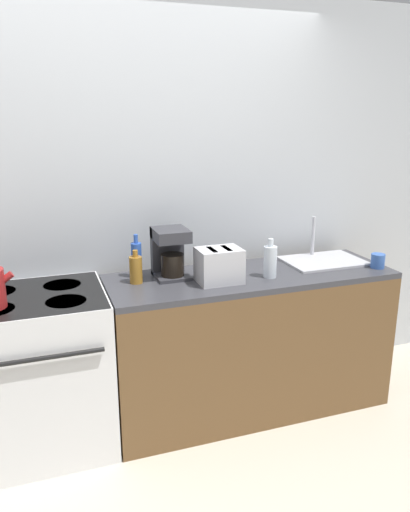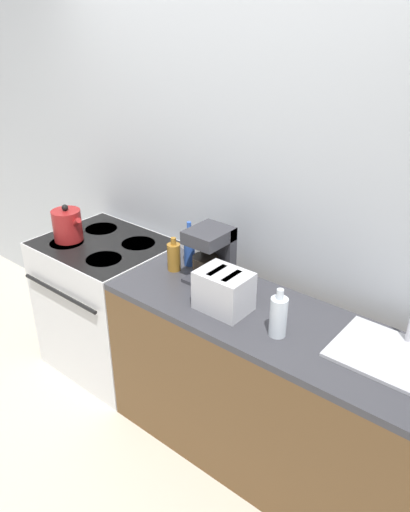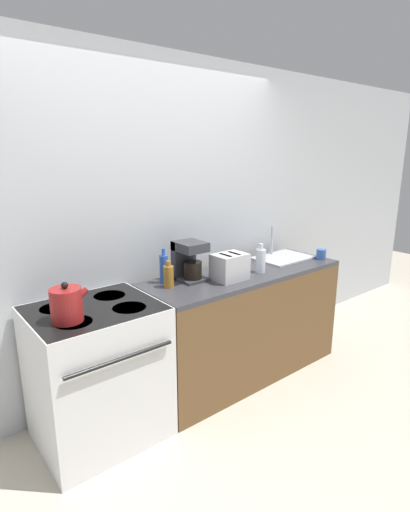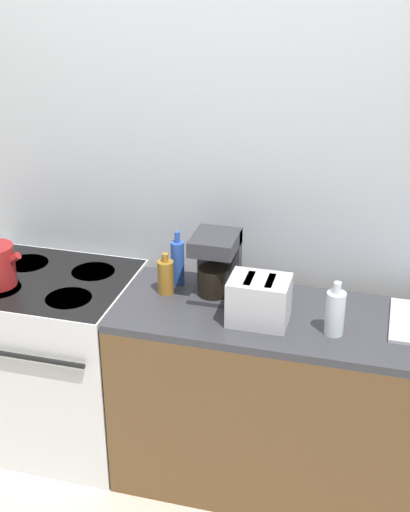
{
  "view_description": "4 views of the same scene",
  "coord_description": "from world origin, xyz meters",
  "px_view_note": "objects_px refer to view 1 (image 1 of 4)",
  "views": [
    {
      "loc": [
        -0.61,
        -2.38,
        1.87
      ],
      "look_at": [
        0.33,
        0.31,
        1.06
      ],
      "focal_mm": 35.0,
      "sensor_mm": 36.0,
      "label": 1
    },
    {
      "loc": [
        1.64,
        -1.45,
        2.27
      ],
      "look_at": [
        0.2,
        0.31,
        1.12
      ],
      "focal_mm": 35.0,
      "sensor_mm": 36.0,
      "label": 2
    },
    {
      "loc": [
        -1.59,
        -1.94,
        1.87
      ],
      "look_at": [
        0.29,
        0.39,
        1.09
      ],
      "focal_mm": 28.0,
      "sensor_mm": 36.0,
      "label": 3
    },
    {
      "loc": [
        0.86,
        -2.39,
        2.49
      ],
      "look_at": [
        0.12,
        0.34,
        1.14
      ],
      "focal_mm": 50.0,
      "sensor_mm": 36.0,
      "label": 4
    }
  ],
  "objects_px": {
    "stove": "(37,371)",
    "coffee_maker": "(170,251)",
    "toaster": "(219,265)",
    "bottle_blue": "(137,260)",
    "bottle_amber": "(136,269)",
    "cup_blue": "(378,261)",
    "bottle_clear": "(270,261)"
  },
  "relations": [
    {
      "from": "stove",
      "to": "coffee_maker",
      "type": "bearing_deg",
      "value": 6.05
    },
    {
      "from": "toaster",
      "to": "coffee_maker",
      "type": "height_order",
      "value": "coffee_maker"
    },
    {
      "from": "coffee_maker",
      "to": "bottle_blue",
      "type": "bearing_deg",
      "value": 167.56
    },
    {
      "from": "bottle_blue",
      "to": "bottle_amber",
      "type": "relative_size",
      "value": 1.34
    },
    {
      "from": "bottle_blue",
      "to": "cup_blue",
      "type": "distance_m",
      "value": 1.53
    },
    {
      "from": "bottle_blue",
      "to": "bottle_clear",
      "type": "relative_size",
      "value": 1.11
    },
    {
      "from": "bottle_amber",
      "to": "coffee_maker",
      "type": "bearing_deg",
      "value": 14.74
    },
    {
      "from": "cup_blue",
      "to": "coffee_maker",
      "type": "bearing_deg",
      "value": 167.96
    },
    {
      "from": "coffee_maker",
      "to": "stove",
      "type": "bearing_deg",
      "value": -173.95
    },
    {
      "from": "stove",
      "to": "toaster",
      "type": "xyz_separation_m",
      "value": [
        1.05,
        -0.12,
        0.55
      ]
    },
    {
      "from": "bottle_amber",
      "to": "cup_blue",
      "type": "bearing_deg",
      "value": -8.17
    },
    {
      "from": "bottle_clear",
      "to": "cup_blue",
      "type": "xyz_separation_m",
      "value": [
        0.74,
        -0.06,
        -0.05
      ]
    },
    {
      "from": "bottle_blue",
      "to": "bottle_clear",
      "type": "height_order",
      "value": "bottle_blue"
    },
    {
      "from": "toaster",
      "to": "bottle_clear",
      "type": "xyz_separation_m",
      "value": [
        0.32,
        -0.02,
        -0.0
      ]
    },
    {
      "from": "coffee_maker",
      "to": "cup_blue",
      "type": "relative_size",
      "value": 3.26
    },
    {
      "from": "toaster",
      "to": "bottle_amber",
      "type": "relative_size",
      "value": 1.29
    },
    {
      "from": "bottle_amber",
      "to": "cup_blue",
      "type": "relative_size",
      "value": 2.16
    },
    {
      "from": "stove",
      "to": "cup_blue",
      "type": "height_order",
      "value": "cup_blue"
    },
    {
      "from": "coffee_maker",
      "to": "bottle_blue",
      "type": "xyz_separation_m",
      "value": [
        -0.2,
        0.04,
        -0.05
      ]
    },
    {
      "from": "coffee_maker",
      "to": "cup_blue",
      "type": "distance_m",
      "value": 1.33
    },
    {
      "from": "bottle_blue",
      "to": "bottle_amber",
      "type": "bearing_deg",
      "value": -104.66
    },
    {
      "from": "coffee_maker",
      "to": "bottle_clear",
      "type": "bearing_deg",
      "value": -21.35
    },
    {
      "from": "cup_blue",
      "to": "bottle_clear",
      "type": "bearing_deg",
      "value": 175.52
    },
    {
      "from": "toaster",
      "to": "bottle_blue",
      "type": "distance_m",
      "value": 0.5
    },
    {
      "from": "toaster",
      "to": "bottle_amber",
      "type": "xyz_separation_m",
      "value": [
        -0.46,
        0.14,
        -0.02
      ]
    },
    {
      "from": "bottle_clear",
      "to": "bottle_amber",
      "type": "bearing_deg",
      "value": 168.43
    },
    {
      "from": "coffee_maker",
      "to": "bottle_amber",
      "type": "xyz_separation_m",
      "value": [
        -0.22,
        -0.06,
        -0.07
      ]
    },
    {
      "from": "bottle_clear",
      "to": "coffee_maker",
      "type": "bearing_deg",
      "value": 158.65
    },
    {
      "from": "bottle_blue",
      "to": "bottle_clear",
      "type": "xyz_separation_m",
      "value": [
        0.76,
        -0.26,
        -0.01
      ]
    },
    {
      "from": "coffee_maker",
      "to": "cup_blue",
      "type": "xyz_separation_m",
      "value": [
        1.3,
        -0.28,
        -0.11
      ]
    },
    {
      "from": "bottle_blue",
      "to": "cup_blue",
      "type": "xyz_separation_m",
      "value": [
        1.5,
        -0.32,
        -0.07
      ]
    },
    {
      "from": "stove",
      "to": "toaster",
      "type": "height_order",
      "value": "toaster"
    }
  ]
}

